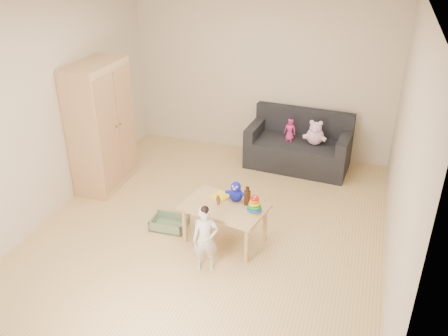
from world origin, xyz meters
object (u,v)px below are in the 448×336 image
(wardrobe, at_px, (101,126))
(sofa, at_px, (297,154))
(play_table, at_px, (225,223))
(toddler, at_px, (205,240))

(wardrobe, xyz_separation_m, sofa, (2.44, 1.31, -0.65))
(play_table, relative_size, toddler, 1.24)
(wardrobe, distance_m, sofa, 2.85)
(wardrobe, height_order, play_table, wardrobe)
(sofa, distance_m, toddler, 2.69)
(toddler, bearing_deg, play_table, 66.51)
(sofa, bearing_deg, wardrobe, -147.62)
(wardrobe, distance_m, toddler, 2.41)
(wardrobe, distance_m, play_table, 2.23)
(toddler, bearing_deg, wardrobe, 126.35)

